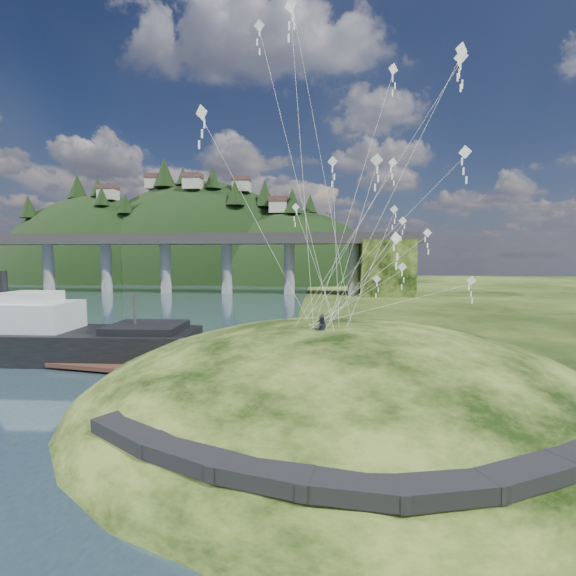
{
  "coord_description": "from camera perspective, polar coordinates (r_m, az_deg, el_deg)",
  "views": [
    {
      "loc": [
        6.43,
        -23.17,
        9.5
      ],
      "look_at": [
        4.0,
        6.0,
        7.0
      ],
      "focal_mm": 24.0,
      "sensor_mm": 36.0,
      "label": 1
    }
  ],
  "objects": [
    {
      "name": "ground",
      "position": [
        25.86,
        -10.44,
        -16.76
      ],
      "size": [
        320.0,
        320.0,
        0.0
      ],
      "primitive_type": "plane",
      "color": "black",
      "rests_on": "ground"
    },
    {
      "name": "grass_hill",
      "position": [
        27.51,
        8.06,
        -18.73
      ],
      "size": [
        36.0,
        32.0,
        13.0
      ],
      "color": "black",
      "rests_on": "ground"
    },
    {
      "name": "footpath",
      "position": [
        15.37,
        8.77,
        -24.02
      ],
      "size": [
        22.29,
        5.84,
        0.83
      ],
      "color": "black",
      "rests_on": "ground"
    },
    {
      "name": "bridge",
      "position": [
        98.87,
        -14.72,
        4.84
      ],
      "size": [
        160.0,
        11.0,
        15.0
      ],
      "color": "#2D2B2B",
      "rests_on": "ground"
    },
    {
      "name": "far_ridge",
      "position": [
        154.64,
        -14.14,
        -1.56
      ],
      "size": [
        153.0,
        70.0,
        94.5
      ],
      "color": "black",
      "rests_on": "ground"
    },
    {
      "name": "work_barge",
      "position": [
        40.7,
        -30.36,
        -6.37
      ],
      "size": [
        23.34,
        6.98,
        8.11
      ],
      "color": "black",
      "rests_on": "ground"
    },
    {
      "name": "wooden_dock",
      "position": [
        34.55,
        -23.18,
        -10.76
      ],
      "size": [
        13.57,
        4.16,
        0.96
      ],
      "color": "#371E16",
      "rests_on": "ground"
    },
    {
      "name": "kite_flyers",
      "position": [
        24.03,
        4.98,
        -4.08
      ],
      "size": [
        0.85,
        1.64,
        1.65
      ],
      "color": "#252832",
      "rests_on": "ground"
    },
    {
      "name": "kite_swarm",
      "position": [
        29.18,
        11.44,
        18.4
      ],
      "size": [
        19.1,
        14.14,
        20.71
      ],
      "color": "silver",
      "rests_on": "ground"
    }
  ]
}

